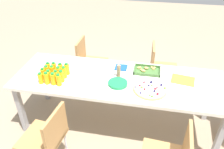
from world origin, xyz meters
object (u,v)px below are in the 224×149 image
at_px(juice_bottle_4, 43,74).
at_px(juice_bottle_15, 67,69).
at_px(juice_bottle_3, 59,80).
at_px(cardboard_tube, 119,71).
at_px(juice_bottle_9, 52,72).
at_px(juice_bottle_10, 59,72).
at_px(fruit_pizza, 150,89).
at_px(paper_folder, 183,80).
at_px(party_table, 119,83).
at_px(chair_far_left, 89,60).
at_px(juice_bottle_11, 64,72).
at_px(napkin_stack, 121,67).
at_px(juice_bottle_12, 48,68).
at_px(juice_bottle_0, 41,78).
at_px(juice_bottle_14, 61,69).
at_px(chair_far_right, 160,66).
at_px(juice_bottle_1, 47,78).
at_px(juice_bottle_5, 49,75).
at_px(juice_bottle_7, 61,76).
at_px(juice_bottle_8, 47,71).
at_px(chair_near_left, 47,136).
at_px(plate_stack, 118,83).
at_px(snack_tray, 147,70).
at_px(juice_bottle_2, 53,79).

height_order(juice_bottle_4, juice_bottle_15, juice_bottle_15).
xyz_separation_m(juice_bottle_3, cardboard_tube, (0.62, 0.30, 0.01)).
xyz_separation_m(juice_bottle_9, juice_bottle_10, (0.08, 0.01, -0.00)).
height_order(fruit_pizza, paper_folder, fruit_pizza).
bearing_deg(party_table, chair_far_left, 128.04).
bearing_deg(juice_bottle_11, napkin_stack, 28.60).
bearing_deg(juice_bottle_15, fruit_pizza, -7.71).
distance_m(juice_bottle_4, juice_bottle_12, 0.14).
relative_size(party_table, juice_bottle_11, 16.85).
relative_size(juice_bottle_0, juice_bottle_14, 0.97).
bearing_deg(chair_far_right, juice_bottle_1, -53.66).
height_order(juice_bottle_5, juice_bottle_7, juice_bottle_7).
bearing_deg(juice_bottle_10, cardboard_tube, 11.32).
relative_size(juice_bottle_15, paper_folder, 0.57).
bearing_deg(napkin_stack, juice_bottle_8, -157.96).
bearing_deg(juice_bottle_9, fruit_pizza, -2.65).
height_order(party_table, juice_bottle_4, juice_bottle_4).
bearing_deg(chair_far_left, napkin_stack, 49.08).
distance_m(chair_far_left, cardboard_tube, 0.98).
xyz_separation_m(chair_far_right, chair_near_left, (-1.07, -1.56, 0.00)).
bearing_deg(juice_bottle_9, juice_bottle_0, -116.23).
distance_m(napkin_stack, cardboard_tube, 0.21).
xyz_separation_m(juice_bottle_14, fruit_pizza, (1.07, -0.13, -0.05)).
xyz_separation_m(chair_far_right, juice_bottle_4, (-1.35, -0.95, 0.31)).
height_order(juice_bottle_4, juice_bottle_11, juice_bottle_11).
bearing_deg(party_table, juice_bottle_7, -164.24).
relative_size(juice_bottle_15, plate_stack, 0.67).
relative_size(snack_tray, plate_stack, 1.45).
height_order(juice_bottle_12, plate_stack, juice_bottle_12).
xyz_separation_m(juice_bottle_1, juice_bottle_3, (0.15, -0.01, -0.00)).
bearing_deg(juice_bottle_11, fruit_pizza, -3.37).
height_order(juice_bottle_3, juice_bottle_7, same).
distance_m(chair_near_left, snack_tray, 1.37).
bearing_deg(napkin_stack, plate_stack, -87.08).
bearing_deg(juice_bottle_4, juice_bottle_11, 17.93).
xyz_separation_m(juice_bottle_5, juice_bottle_10, (0.08, 0.09, 0.00)).
bearing_deg(paper_folder, juice_bottle_9, -172.04).
relative_size(party_table, juice_bottle_2, 16.72).
height_order(juice_bottle_0, fruit_pizza, juice_bottle_0).
relative_size(juice_bottle_7, juice_bottle_11, 0.98).
distance_m(juice_bottle_4, plate_stack, 0.87).
relative_size(chair_far_right, fruit_pizza, 2.29).
bearing_deg(chair_near_left, plate_stack, -35.41).
bearing_deg(juice_bottle_3, juice_bottle_11, 89.30).
bearing_deg(chair_far_left, juice_bottle_2, -5.48).
distance_m(juice_bottle_10, juice_bottle_11, 0.07).
height_order(chair_far_right, juice_bottle_14, juice_bottle_14).
bearing_deg(juice_bottle_9, juice_bottle_12, 137.72).
bearing_deg(juice_bottle_4, plate_stack, 3.48).
relative_size(juice_bottle_9, juice_bottle_15, 0.99).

